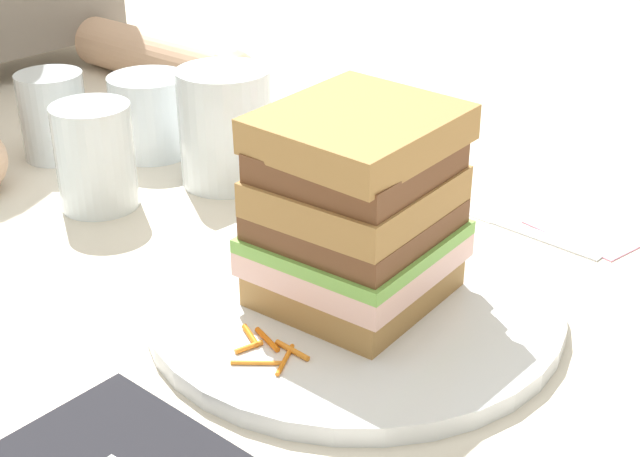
{
  "coord_description": "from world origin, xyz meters",
  "views": [
    {
      "loc": [
        -0.42,
        -0.31,
        0.32
      ],
      "look_at": [
        -0.01,
        0.03,
        0.05
      ],
      "focal_mm": 49.87,
      "sensor_mm": 36.0,
      "label": 1
    }
  ],
  "objects_px": {
    "sandwich": "(356,209)",
    "empty_tumbler_1": "(95,157)",
    "knife": "(496,220)",
    "empty_tumbler_2": "(151,115)",
    "napkin_pink": "(595,226)",
    "juice_glass": "(226,134)",
    "main_plate": "(354,302)",
    "empty_tumbler_3": "(54,116)"
  },
  "relations": [
    {
      "from": "main_plate",
      "to": "empty_tumbler_3",
      "type": "relative_size",
      "value": 3.42
    },
    {
      "from": "juice_glass",
      "to": "empty_tumbler_1",
      "type": "relative_size",
      "value": 1.16
    },
    {
      "from": "knife",
      "to": "napkin_pink",
      "type": "xyz_separation_m",
      "value": [
        0.04,
        -0.07,
        -0.0
      ]
    },
    {
      "from": "main_plate",
      "to": "knife",
      "type": "height_order",
      "value": "main_plate"
    },
    {
      "from": "empty_tumbler_1",
      "to": "knife",
      "type": "bearing_deg",
      "value": -55.2
    },
    {
      "from": "juice_glass",
      "to": "napkin_pink",
      "type": "height_order",
      "value": "juice_glass"
    },
    {
      "from": "empty_tumbler_1",
      "to": "empty_tumbler_2",
      "type": "height_order",
      "value": "empty_tumbler_1"
    },
    {
      "from": "main_plate",
      "to": "sandwich",
      "type": "distance_m",
      "value": 0.07
    },
    {
      "from": "main_plate",
      "to": "empty_tumbler_1",
      "type": "distance_m",
      "value": 0.27
    },
    {
      "from": "empty_tumbler_2",
      "to": "napkin_pink",
      "type": "distance_m",
      "value": 0.42
    },
    {
      "from": "empty_tumbler_2",
      "to": "empty_tumbler_3",
      "type": "height_order",
      "value": "empty_tumbler_3"
    },
    {
      "from": "knife",
      "to": "empty_tumbler_3",
      "type": "distance_m",
      "value": 0.42
    },
    {
      "from": "empty_tumbler_2",
      "to": "napkin_pink",
      "type": "bearing_deg",
      "value": -72.98
    },
    {
      "from": "sandwich",
      "to": "knife",
      "type": "relative_size",
      "value": 0.66
    },
    {
      "from": "empty_tumbler_3",
      "to": "napkin_pink",
      "type": "distance_m",
      "value": 0.5
    },
    {
      "from": "sandwich",
      "to": "empty_tumbler_2",
      "type": "xyz_separation_m",
      "value": [
        0.1,
        0.33,
        -0.04
      ]
    },
    {
      "from": "knife",
      "to": "juice_glass",
      "type": "bearing_deg",
      "value": 110.21
    },
    {
      "from": "sandwich",
      "to": "empty_tumbler_1",
      "type": "xyz_separation_m",
      "value": [
        -0.01,
        0.27,
        -0.03
      ]
    },
    {
      "from": "empty_tumbler_2",
      "to": "knife",
      "type": "bearing_deg",
      "value": -76.25
    },
    {
      "from": "knife",
      "to": "empty_tumbler_2",
      "type": "height_order",
      "value": "empty_tumbler_2"
    },
    {
      "from": "empty_tumbler_1",
      "to": "napkin_pink",
      "type": "distance_m",
      "value": 0.41
    },
    {
      "from": "empty_tumbler_3",
      "to": "empty_tumbler_1",
      "type": "bearing_deg",
      "value": -109.66
    },
    {
      "from": "napkin_pink",
      "to": "empty_tumbler_2",
      "type": "bearing_deg",
      "value": 107.02
    },
    {
      "from": "empty_tumbler_1",
      "to": "empty_tumbler_3",
      "type": "bearing_deg",
      "value": 70.34
    },
    {
      "from": "knife",
      "to": "empty_tumbler_2",
      "type": "distance_m",
      "value": 0.34
    },
    {
      "from": "sandwich",
      "to": "napkin_pink",
      "type": "height_order",
      "value": "sandwich"
    },
    {
      "from": "sandwich",
      "to": "empty_tumbler_3",
      "type": "relative_size",
      "value": 1.62
    },
    {
      "from": "sandwich",
      "to": "napkin_pink",
      "type": "bearing_deg",
      "value": -17.55
    },
    {
      "from": "juice_glass",
      "to": "empty_tumbler_1",
      "type": "height_order",
      "value": "juice_glass"
    },
    {
      "from": "sandwich",
      "to": "empty_tumbler_1",
      "type": "height_order",
      "value": "sandwich"
    },
    {
      "from": "juice_glass",
      "to": "napkin_pink",
      "type": "distance_m",
      "value": 0.32
    },
    {
      "from": "main_plate",
      "to": "sandwich",
      "type": "height_order",
      "value": "sandwich"
    },
    {
      "from": "empty_tumbler_1",
      "to": "main_plate",
      "type": "bearing_deg",
      "value": -88.76
    },
    {
      "from": "empty_tumbler_2",
      "to": "napkin_pink",
      "type": "xyz_separation_m",
      "value": [
        0.12,
        -0.4,
        -0.04
      ]
    },
    {
      "from": "napkin_pink",
      "to": "empty_tumbler_1",
      "type": "bearing_deg",
      "value": 124.16
    },
    {
      "from": "napkin_pink",
      "to": "main_plate",
      "type": "bearing_deg",
      "value": 162.37
    },
    {
      "from": "knife",
      "to": "napkin_pink",
      "type": "distance_m",
      "value": 0.08
    },
    {
      "from": "main_plate",
      "to": "napkin_pink",
      "type": "relative_size",
      "value": 3.25
    },
    {
      "from": "sandwich",
      "to": "empty_tumbler_2",
      "type": "relative_size",
      "value": 1.73
    },
    {
      "from": "sandwich",
      "to": "empty_tumbler_1",
      "type": "bearing_deg",
      "value": 91.28
    },
    {
      "from": "main_plate",
      "to": "juice_glass",
      "type": "height_order",
      "value": "juice_glass"
    },
    {
      "from": "empty_tumbler_1",
      "to": "napkin_pink",
      "type": "relative_size",
      "value": 1.03
    }
  ]
}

